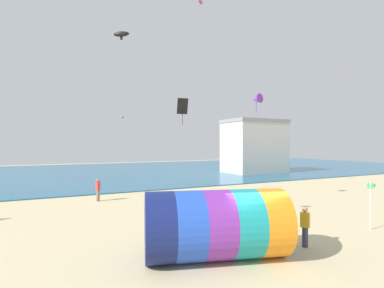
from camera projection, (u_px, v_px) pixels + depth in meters
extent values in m
plane|color=#CCBA8C|center=(248.00, 254.00, 11.65)|extent=(120.00, 120.00, 0.00)
cube|color=#236084|center=(98.00, 172.00, 44.39)|extent=(120.00, 40.00, 0.10)
cylinder|color=navy|center=(160.00, 227.00, 10.78)|extent=(1.72, 2.75, 2.56)
cylinder|color=blue|center=(188.00, 226.00, 10.96)|extent=(1.72, 2.75, 2.56)
cylinder|color=purple|center=(216.00, 225.00, 11.14)|extent=(1.72, 2.75, 2.56)
cylinder|color=teal|center=(242.00, 223.00, 11.32)|extent=(1.72, 2.75, 2.56)
cylinder|color=orange|center=(268.00, 222.00, 11.50)|extent=(1.72, 2.75, 2.56)
cylinder|color=black|center=(281.00, 221.00, 11.59)|extent=(0.72, 2.28, 2.35)
cylinder|color=#383D56|center=(305.00, 237.00, 12.44)|extent=(0.24, 0.24, 0.82)
cube|color=yellow|center=(305.00, 220.00, 12.44)|extent=(0.38, 0.42, 0.61)
sphere|color=#9E7051|center=(305.00, 209.00, 12.44)|extent=(0.22, 0.22, 0.22)
ellipsoid|color=#2DB2C6|center=(123.00, 117.00, 25.95)|extent=(0.51, 0.69, 0.26)
cube|color=#1B6B77|center=(123.00, 118.00, 25.95)|extent=(0.05, 0.09, 0.16)
ellipsoid|color=black|center=(121.00, 34.00, 13.53)|extent=(0.79, 0.70, 0.30)
cube|color=black|center=(121.00, 38.00, 13.53)|extent=(0.10, 0.08, 0.19)
ellipsoid|color=#D1339E|center=(201.00, 2.00, 25.56)|extent=(0.71, 0.60, 0.24)
cube|color=#7D1E5E|center=(201.00, 4.00, 25.56)|extent=(0.09, 0.07, 0.18)
cone|color=purple|center=(256.00, 99.00, 21.84)|extent=(0.82, 0.87, 0.75)
cylinder|color=#4C1E6B|center=(256.00, 107.00, 21.84)|extent=(0.03, 0.03, 0.76)
cube|color=black|center=(183.00, 106.00, 24.45)|extent=(0.94, 0.49, 1.26)
cylinder|color=black|center=(183.00, 117.00, 24.45)|extent=(0.03, 0.03, 1.30)
cylinder|color=#726651|center=(98.00, 196.00, 22.38)|extent=(0.24, 0.24, 0.83)
cube|color=red|center=(98.00, 186.00, 22.38)|extent=(0.31, 0.41, 0.62)
sphere|color=#9E7051|center=(98.00, 180.00, 22.38)|extent=(0.22, 0.22, 0.22)
cube|color=beige|center=(254.00, 148.00, 44.08)|extent=(8.36, 5.80, 7.34)
cube|color=gray|center=(254.00, 122.00, 44.08)|extent=(8.52, 5.92, 0.50)
cylinder|color=silver|center=(370.00, 206.00, 14.93)|extent=(0.05, 0.05, 2.37)
cone|color=green|center=(373.00, 186.00, 15.03)|extent=(0.45, 0.36, 0.36)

